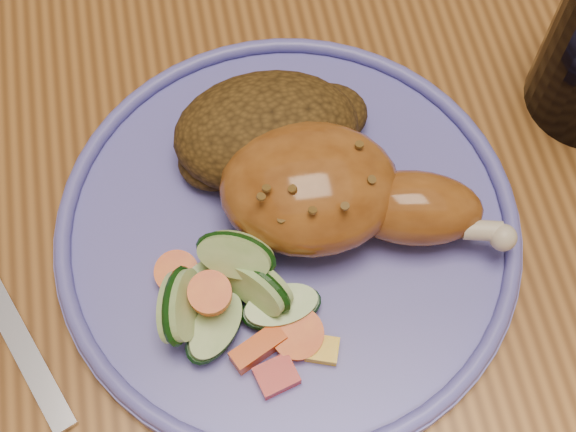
{
  "coord_description": "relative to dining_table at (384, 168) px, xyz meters",
  "views": [
    {
      "loc": [
        -0.13,
        -0.29,
        1.2
      ],
      "look_at": [
        -0.09,
        -0.08,
        0.78
      ],
      "focal_mm": 50.0,
      "sensor_mm": 36.0,
      "label": 1
    }
  ],
  "objects": [
    {
      "name": "dining_table",
      "position": [
        0.0,
        0.0,
        0.0
      ],
      "size": [
        0.9,
        1.4,
        0.75
      ],
      "color": "#925B27",
      "rests_on": "ground"
    },
    {
      "name": "plate",
      "position": [
        -0.09,
        -0.08,
        0.09
      ],
      "size": [
        0.29,
        0.29,
        0.01
      ],
      "primitive_type": "cylinder",
      "color": "#5F5CBF",
      "rests_on": "dining_table"
    },
    {
      "name": "rice_pilaf",
      "position": [
        -0.09,
        -0.02,
        0.11
      ],
      "size": [
        0.12,
        0.08,
        0.05
      ],
      "color": "#4C3313",
      "rests_on": "plate"
    },
    {
      "name": "ground",
      "position": [
        0.0,
        0.0,
        -0.67
      ],
      "size": [
        4.0,
        4.0,
        0.0
      ],
      "primitive_type": "plane",
      "color": "brown",
      "rests_on": "ground"
    },
    {
      "name": "chicken_leg",
      "position": [
        -0.06,
        -0.08,
        0.12
      ],
      "size": [
        0.17,
        0.11,
        0.06
      ],
      "color": "#9B5820",
      "rests_on": "plate"
    },
    {
      "name": "plate_rim",
      "position": [
        -0.09,
        -0.08,
        0.1
      ],
      "size": [
        0.28,
        0.28,
        0.01
      ],
      "primitive_type": "torus",
      "color": "#5F5CBF",
      "rests_on": "plate"
    },
    {
      "name": "vegetable_pile",
      "position": [
        -0.13,
        -0.13,
        0.11
      ],
      "size": [
        0.11,
        0.1,
        0.05
      ],
      "color": "#A50A05",
      "rests_on": "plate"
    }
  ]
}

